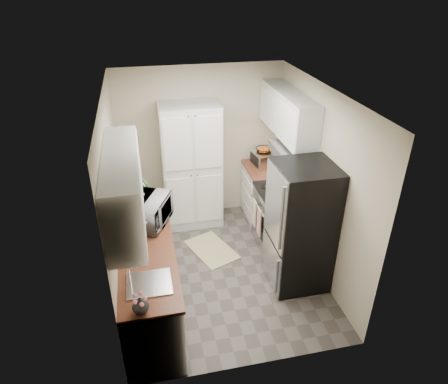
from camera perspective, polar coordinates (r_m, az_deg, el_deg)
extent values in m
plane|color=#56514C|center=(5.73, -0.35, -10.93)|extent=(3.20, 3.20, 0.00)
cube|color=beige|center=(6.44, -3.35, 6.82)|extent=(2.60, 0.04, 2.50)
cube|color=beige|center=(3.74, 4.78, -11.61)|extent=(2.60, 0.04, 2.50)
cube|color=beige|center=(4.96, -15.26, -1.48)|extent=(0.04, 3.20, 2.50)
cube|color=beige|center=(5.41, 13.22, 1.48)|extent=(0.04, 3.20, 2.50)
cube|color=silver|center=(4.55, -0.44, 13.98)|extent=(2.60, 3.20, 0.04)
cube|color=silver|center=(4.01, -14.13, 0.58)|extent=(0.33, 1.60, 0.70)
cube|color=silver|center=(5.79, 9.08, 10.64)|extent=(0.33, 1.55, 0.58)
cube|color=#99999E|center=(5.53, 9.72, 5.58)|extent=(0.45, 0.76, 0.13)
cube|color=#B7B7BC|center=(4.19, -10.69, -12.77)|extent=(0.45, 0.40, 0.02)
cube|color=brown|center=(5.16, -14.95, -1.03)|extent=(0.02, 0.22, 0.22)
cube|color=silver|center=(6.26, -4.67, 3.58)|extent=(0.90, 0.55, 2.00)
cube|color=silver|center=(5.05, -10.60, -11.52)|extent=(0.60, 2.30, 0.88)
cube|color=brown|center=(4.77, -11.10, -7.30)|extent=(0.63, 2.33, 0.04)
cube|color=silver|center=(6.65, 5.88, -0.30)|extent=(0.60, 0.80, 0.88)
cube|color=brown|center=(6.44, 6.08, 3.27)|extent=(0.63, 0.83, 0.04)
cube|color=#B7B7BC|center=(6.00, 7.99, -3.90)|extent=(0.64, 0.76, 0.90)
cube|color=black|center=(5.76, 8.30, -0.02)|extent=(0.66, 0.78, 0.03)
cube|color=black|center=(5.81, 11.06, 1.18)|extent=(0.06, 0.76, 0.22)
cube|color=#EEA49A|center=(5.72, 5.02, -4.26)|extent=(0.01, 0.16, 0.42)
cube|color=beige|center=(5.92, 4.35, -3.02)|extent=(0.01, 0.16, 0.42)
cube|color=#B7B7BC|center=(5.15, 10.91, -4.91)|extent=(0.70, 0.72, 1.70)
imported|color=silver|center=(5.00, -10.59, -2.75)|extent=(0.62, 0.72, 0.34)
cylinder|color=black|center=(5.32, -12.54, -0.93)|extent=(0.08, 0.08, 0.33)
imported|color=white|center=(3.88, -11.87, -15.54)|extent=(0.20, 0.20, 0.16)
cube|color=#3C7C36|center=(5.51, -11.01, 0.29)|extent=(0.09, 0.25, 0.32)
cube|color=silver|center=(6.46, 5.72, 4.72)|extent=(0.37, 0.44, 0.23)
cube|color=#CAC487|center=(6.08, -1.79, -8.19)|extent=(0.78, 0.95, 0.01)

